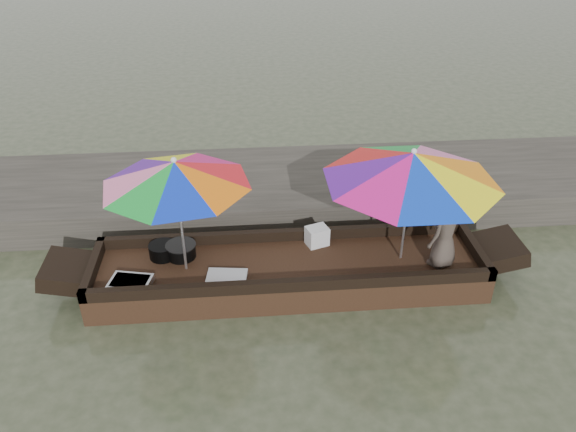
{
  "coord_description": "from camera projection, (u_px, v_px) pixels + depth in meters",
  "views": [
    {
      "loc": [
        -0.51,
        -5.84,
        4.62
      ],
      "look_at": [
        0.0,
        0.1,
        1.0
      ],
      "focal_mm": 35.0,
      "sensor_mm": 36.0,
      "label": 1
    }
  ],
  "objects": [
    {
      "name": "water",
      "position": [
        289.0,
        284.0,
        7.41
      ],
      "size": [
        80.0,
        80.0,
        0.0
      ],
      "primitive_type": "plane",
      "color": "#333C26",
      "rests_on": "ground"
    },
    {
      "name": "dock",
      "position": [
        277.0,
        189.0,
        9.15
      ],
      "size": [
        22.0,
        2.2,
        0.5
      ],
      "primitive_type": "cube",
      "color": "#2D2B26",
      "rests_on": "ground"
    },
    {
      "name": "boat_hull",
      "position": [
        289.0,
        274.0,
        7.32
      ],
      "size": [
        5.02,
        1.2,
        0.35
      ],
      "primitive_type": "cube",
      "color": "black",
      "rests_on": "water"
    },
    {
      "name": "cooking_pot",
      "position": [
        163.0,
        251.0,
        7.31
      ],
      "size": [
        0.35,
        0.35,
        0.18
      ],
      "primitive_type": "cylinder",
      "color": "black",
      "rests_on": "boat_hull"
    },
    {
      "name": "tray_crayfish",
      "position": [
        130.0,
        283.0,
        6.8
      ],
      "size": [
        0.55,
        0.44,
        0.09
      ],
      "primitive_type": "cube",
      "rotation": [
        0.0,
        0.0,
        -0.22
      ],
      "color": "silver",
      "rests_on": "boat_hull"
    },
    {
      "name": "tray_scallop",
      "position": [
        227.0,
        278.0,
        6.91
      ],
      "size": [
        0.53,
        0.4,
        0.06
      ],
      "primitive_type": "cube",
      "rotation": [
        0.0,
        0.0,
        -0.12
      ],
      "color": "silver",
      "rests_on": "boat_hull"
    },
    {
      "name": "charcoal_grill",
      "position": [
        181.0,
        251.0,
        7.31
      ],
      "size": [
        0.37,
        0.37,
        0.18
      ],
      "primitive_type": "cylinder",
      "color": "black",
      "rests_on": "boat_hull"
    },
    {
      "name": "supply_bag",
      "position": [
        317.0,
        236.0,
        7.54
      ],
      "size": [
        0.34,
        0.3,
        0.26
      ],
      "primitive_type": "cube",
      "rotation": [
        0.0,
        0.0,
        0.33
      ],
      "color": "silver",
      "rests_on": "boat_hull"
    },
    {
      "name": "vendor",
      "position": [
        446.0,
        230.0,
        6.95
      ],
      "size": [
        0.6,
        0.57,
        1.02
      ],
      "primitive_type": "imported",
      "rotation": [
        0.0,
        0.0,
        3.81
      ],
      "color": "#443A33",
      "rests_on": "boat_hull"
    },
    {
      "name": "umbrella_bow",
      "position": [
        180.0,
        216.0,
        6.73
      ],
      "size": [
        2.11,
        2.11,
        1.55
      ],
      "primitive_type": null,
      "rotation": [
        0.0,
        0.0,
        -0.21
      ],
      "color": "red",
      "rests_on": "boat_hull"
    },
    {
      "name": "umbrella_stern",
      "position": [
        407.0,
        206.0,
        6.93
      ],
      "size": [
        2.84,
        2.84,
        1.55
      ],
      "primitive_type": null,
      "rotation": [
        0.0,
        0.0,
        0.39
      ],
      "color": "pink",
      "rests_on": "boat_hull"
    }
  ]
}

